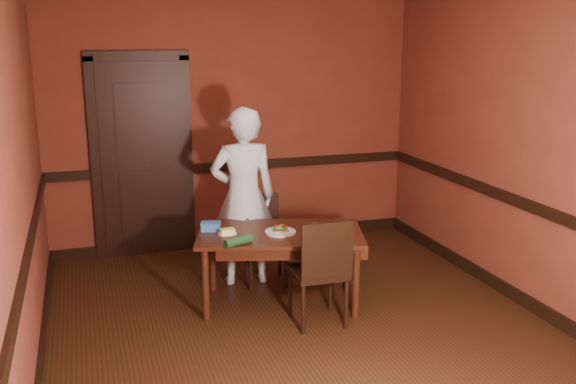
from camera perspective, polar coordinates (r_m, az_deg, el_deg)
floor at (r=5.34m, az=1.18°, el=-11.89°), size 4.00×4.50×0.01m
wall_back at (r=7.03m, az=-4.80°, el=5.96°), size 4.00×0.02×2.70m
wall_front at (r=2.94m, az=15.89°, el=-6.05°), size 4.00×0.02×2.70m
wall_left at (r=4.65m, az=-22.68°, el=0.74°), size 0.02×4.50×2.70m
wall_right at (r=5.86m, az=20.11°, el=3.52°), size 0.02×4.50×2.70m
dado_back at (r=7.09m, az=-4.70°, el=2.35°), size 4.00×0.03×0.10m
dado_left at (r=4.77m, az=-22.00°, el=-4.51°), size 0.03×4.50×0.10m
dado_right at (r=5.94m, az=19.64°, el=-0.75°), size 0.03×4.50×0.10m
baseboard_back at (r=7.31m, az=-4.57°, el=-4.12°), size 4.00×0.03×0.12m
baseboard_left at (r=5.08m, az=-21.11°, el=-13.53°), size 0.03×4.50×0.12m
baseboard_right at (r=6.20m, az=19.00°, el=-8.28°), size 0.03×4.50×0.12m
door at (r=6.88m, az=-12.83°, el=3.30°), size 1.05×0.07×2.20m
dining_table at (r=5.64m, az=-0.68°, el=-6.75°), size 1.58×1.16×0.66m
chair_far at (r=6.06m, az=-2.01°, el=-4.37°), size 0.44×0.44×0.84m
chair_near at (r=5.26m, az=2.66°, el=-6.91°), size 0.43×0.43×0.91m
person at (r=5.99m, az=-3.99°, el=-0.42°), size 0.64×0.45×1.68m
sandwich_plate at (r=5.50m, az=-0.68°, el=-3.47°), size 0.27×0.27×0.07m
sauce_jar at (r=5.45m, az=2.49°, el=-3.33°), size 0.08×0.08×0.10m
cheese_saucer at (r=5.48m, az=-5.40°, el=-3.58°), size 0.16×0.16×0.05m
food_tub at (r=5.60m, az=-6.88°, el=-3.05°), size 0.20×0.16×0.07m
wrapped_veg at (r=5.19m, az=-4.44°, el=-4.39°), size 0.26×0.15×0.07m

